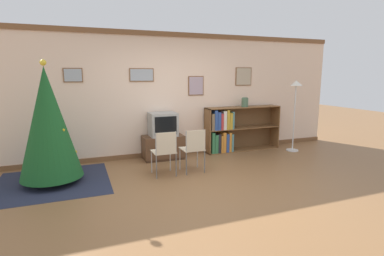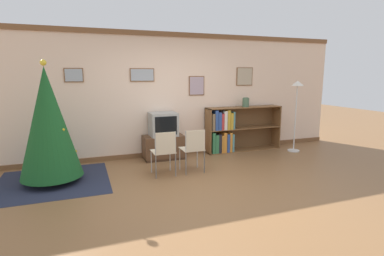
{
  "view_description": "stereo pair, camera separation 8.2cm",
  "coord_description": "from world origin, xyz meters",
  "px_view_note": "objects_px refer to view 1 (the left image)",
  "views": [
    {
      "loc": [
        -1.86,
        -4.21,
        1.81
      ],
      "look_at": [
        0.22,
        1.18,
        0.77
      ],
      "focal_mm": 28.0,
      "sensor_mm": 36.0,
      "label": 1
    },
    {
      "loc": [
        -1.78,
        -4.24,
        1.81
      ],
      "look_at": [
        0.22,
        1.18,
        0.77
      ],
      "focal_mm": 28.0,
      "sensor_mm": 36.0,
      "label": 2
    }
  ],
  "objects_px": {
    "christmas_tree": "(48,123)",
    "tv_console": "(163,147)",
    "vase": "(245,102)",
    "folding_chair_right": "(194,148)",
    "television": "(163,124)",
    "bookshelf": "(229,130)",
    "standing_lamp": "(295,97)",
    "folding_chair_left": "(165,151)"
  },
  "relations": [
    {
      "from": "christmas_tree",
      "to": "tv_console",
      "type": "relative_size",
      "value": 2.34
    },
    {
      "from": "television",
      "to": "standing_lamp",
      "type": "distance_m",
      "value": 3.15
    },
    {
      "from": "tv_console",
      "to": "television",
      "type": "height_order",
      "value": "television"
    },
    {
      "from": "television",
      "to": "vase",
      "type": "bearing_deg",
      "value": 1.26
    },
    {
      "from": "television",
      "to": "folding_chair_right",
      "type": "distance_m",
      "value": 1.17
    },
    {
      "from": "christmas_tree",
      "to": "television",
      "type": "bearing_deg",
      "value": 19.31
    },
    {
      "from": "folding_chair_right",
      "to": "bookshelf",
      "type": "xyz_separation_m",
      "value": [
        1.36,
        1.16,
        0.04
      ]
    },
    {
      "from": "vase",
      "to": "bookshelf",
      "type": "bearing_deg",
      "value": 176.99
    },
    {
      "from": "tv_console",
      "to": "christmas_tree",
      "type": "bearing_deg",
      "value": -160.63
    },
    {
      "from": "christmas_tree",
      "to": "tv_console",
      "type": "distance_m",
      "value": 2.39
    },
    {
      "from": "folding_chair_right",
      "to": "tv_console",
      "type": "bearing_deg",
      "value": 104.14
    },
    {
      "from": "christmas_tree",
      "to": "bookshelf",
      "type": "height_order",
      "value": "christmas_tree"
    },
    {
      "from": "christmas_tree",
      "to": "standing_lamp",
      "type": "bearing_deg",
      "value": 3.35
    },
    {
      "from": "vase",
      "to": "folding_chair_left",
      "type": "bearing_deg",
      "value": -153.57
    },
    {
      "from": "folding_chair_left",
      "to": "folding_chair_right",
      "type": "xyz_separation_m",
      "value": [
        0.55,
        0.0,
        0.0
      ]
    },
    {
      "from": "television",
      "to": "standing_lamp",
      "type": "height_order",
      "value": "standing_lamp"
    },
    {
      "from": "christmas_tree",
      "to": "television",
      "type": "distance_m",
      "value": 2.28
    },
    {
      "from": "television",
      "to": "bookshelf",
      "type": "bearing_deg",
      "value": 2.25
    },
    {
      "from": "television",
      "to": "folding_chair_left",
      "type": "bearing_deg",
      "value": -104.17
    },
    {
      "from": "tv_console",
      "to": "bookshelf",
      "type": "bearing_deg",
      "value": 2.16
    },
    {
      "from": "tv_console",
      "to": "folding_chair_right",
      "type": "bearing_deg",
      "value": -75.86
    },
    {
      "from": "folding_chair_left",
      "to": "vase",
      "type": "xyz_separation_m",
      "value": [
        2.3,
        1.14,
        0.69
      ]
    },
    {
      "from": "folding_chair_right",
      "to": "bookshelf",
      "type": "relative_size",
      "value": 0.44
    },
    {
      "from": "bookshelf",
      "to": "vase",
      "type": "height_order",
      "value": "vase"
    },
    {
      "from": "christmas_tree",
      "to": "standing_lamp",
      "type": "height_order",
      "value": "christmas_tree"
    },
    {
      "from": "television",
      "to": "bookshelf",
      "type": "relative_size",
      "value": 0.3
    },
    {
      "from": "tv_console",
      "to": "vase",
      "type": "distance_m",
      "value": 2.21
    },
    {
      "from": "folding_chair_left",
      "to": "bookshelf",
      "type": "bearing_deg",
      "value": 31.24
    },
    {
      "from": "television",
      "to": "bookshelf",
      "type": "xyz_separation_m",
      "value": [
        1.64,
        0.06,
        -0.25
      ]
    },
    {
      "from": "christmas_tree",
      "to": "bookshelf",
      "type": "distance_m",
      "value": 3.9
    },
    {
      "from": "tv_console",
      "to": "folding_chair_right",
      "type": "height_order",
      "value": "folding_chair_right"
    },
    {
      "from": "christmas_tree",
      "to": "vase",
      "type": "height_order",
      "value": "christmas_tree"
    },
    {
      "from": "tv_console",
      "to": "folding_chair_left",
      "type": "distance_m",
      "value": 1.15
    },
    {
      "from": "vase",
      "to": "standing_lamp",
      "type": "distance_m",
      "value": 1.17
    },
    {
      "from": "television",
      "to": "bookshelf",
      "type": "distance_m",
      "value": 1.66
    },
    {
      "from": "christmas_tree",
      "to": "tv_console",
      "type": "height_order",
      "value": "christmas_tree"
    },
    {
      "from": "folding_chair_right",
      "to": "vase",
      "type": "height_order",
      "value": "vase"
    },
    {
      "from": "vase",
      "to": "folding_chair_right",
      "type": "bearing_deg",
      "value": -146.77
    },
    {
      "from": "folding_chair_right",
      "to": "standing_lamp",
      "type": "xyz_separation_m",
      "value": [
        2.8,
        0.65,
        0.81
      ]
    },
    {
      "from": "tv_console",
      "to": "folding_chair_left",
      "type": "height_order",
      "value": "folding_chair_left"
    },
    {
      "from": "tv_console",
      "to": "folding_chair_right",
      "type": "xyz_separation_m",
      "value": [
        0.28,
        -1.1,
        0.22
      ]
    },
    {
      "from": "folding_chair_left",
      "to": "standing_lamp",
      "type": "relative_size",
      "value": 0.49
    }
  ]
}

